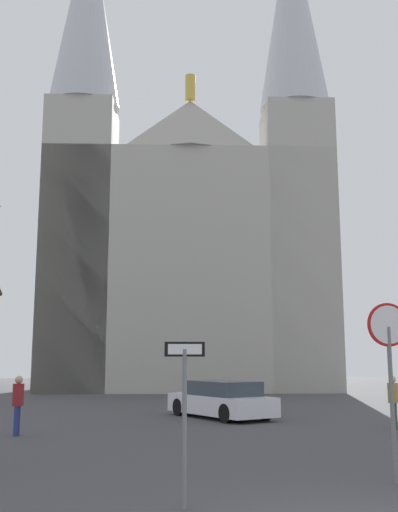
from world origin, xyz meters
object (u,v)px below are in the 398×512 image
object	(u,v)px
one_way_arrow_sign	(184,404)
pedestrian_standing	(18,399)
parked_car_near_white	(221,400)
cathedral	(189,234)
pedestrian_walking	(393,397)
stop_sign	(390,355)

from	to	relation	value
one_way_arrow_sign	pedestrian_standing	bearing A→B (deg)	110.94
parked_car_near_white	pedestrian_standing	xyz separation A→B (m)	(-6.76, -3.87, 0.37)
cathedral	pedestrian_walking	size ratio (longest dim) A/B	22.01
cathedral	one_way_arrow_sign	distance (m)	34.03
stop_sign	one_way_arrow_sign	size ratio (longest dim) A/B	1.31
one_way_arrow_sign	pedestrian_walking	world-z (taller)	one_way_arrow_sign
pedestrian_walking	pedestrian_standing	distance (m)	11.25
cathedral	pedestrian_standing	size ratio (longest dim) A/B	21.37
parked_car_near_white	pedestrian_walking	bearing A→B (deg)	-44.14
stop_sign	parked_car_near_white	size ratio (longest dim) A/B	0.64
stop_sign	pedestrian_standing	distance (m)	10.80
one_way_arrow_sign	stop_sign	bearing A→B (deg)	15.66
stop_sign	pedestrian_standing	world-z (taller)	stop_sign
stop_sign	pedestrian_standing	xyz separation A→B (m)	(-7.34, 7.82, -1.22)
parked_car_near_white	pedestrian_walking	distance (m)	6.26
stop_sign	one_way_arrow_sign	xyz separation A→B (m)	(-3.92, -1.10, -0.73)
parked_car_near_white	stop_sign	bearing A→B (deg)	-87.16
pedestrian_walking	pedestrian_standing	bearing A→B (deg)	177.56
cathedral	stop_sign	distance (m)	32.39
cathedral	pedestrian_standing	world-z (taller)	cathedral
cathedral	pedestrian_standing	xyz separation A→B (m)	(-8.67, -23.34, -9.95)
stop_sign	parked_car_near_white	world-z (taller)	stop_sign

